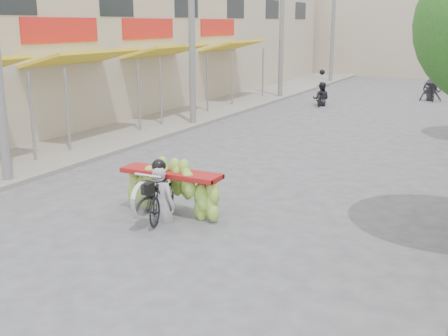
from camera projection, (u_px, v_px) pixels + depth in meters
ground at (105, 275)px, 8.80m from camera, size 120.00×120.00×0.00m
sidewalk_left at (196, 111)px, 24.80m from camera, size 4.00×60.00×0.12m
shophouse_row_left at (88, 42)px, 25.38m from camera, size 9.77×40.00×6.00m
far_building at (437, 27)px, 40.64m from camera, size 20.00×6.00×7.00m
utility_pole_mid at (192, 17)px, 20.51m from camera, size 0.60×0.24×8.00m
utility_pole_far at (282, 19)px, 28.26m from camera, size 0.60×0.24×8.00m
utility_pole_back at (333, 19)px, 36.01m from camera, size 0.60×0.24×8.00m
banana_motorbike at (165, 184)px, 11.23m from camera, size 2.20×1.83×2.12m
bg_motorbike_a at (321, 90)px, 26.51m from camera, size 0.86×1.71×1.95m
bg_motorbike_b at (431, 84)px, 28.09m from camera, size 1.18×1.61×1.95m
bg_motorbike_c at (434, 79)px, 31.37m from camera, size 1.31×1.87×1.95m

